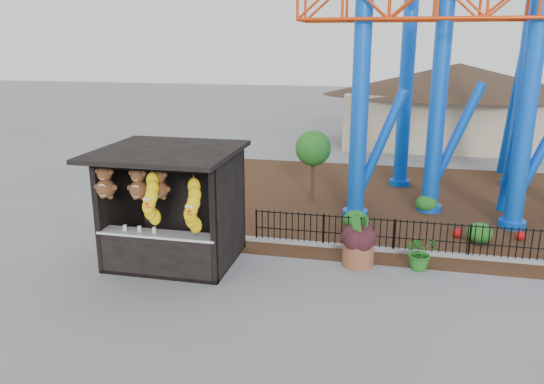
% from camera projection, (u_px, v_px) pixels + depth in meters
% --- Properties ---
extents(ground, '(120.00, 120.00, 0.00)m').
position_uv_depth(ground, '(274.00, 289.00, 12.76)').
color(ground, slate).
rests_on(ground, ground).
extents(mulch_bed, '(18.00, 12.00, 0.02)m').
position_uv_depth(mulch_bed, '(427.00, 204.00, 19.42)').
color(mulch_bed, '#331E11').
rests_on(mulch_bed, ground).
extents(curb, '(18.00, 0.18, 0.12)m').
position_uv_depth(curb, '(438.00, 254.00, 14.71)').
color(curb, gray).
rests_on(curb, ground).
extents(prize_booth, '(3.50, 3.40, 3.12)m').
position_uv_depth(prize_booth, '(169.00, 209.00, 13.82)').
color(prize_booth, black).
rests_on(prize_booth, ground).
extents(picket_fence, '(12.20, 0.06, 1.00)m').
position_uv_depth(picket_fence, '(474.00, 242.00, 14.40)').
color(picket_fence, black).
rests_on(picket_fence, ground).
extents(roller_coaster, '(11.00, 6.37, 10.82)m').
position_uv_depth(roller_coaster, '(477.00, 20.00, 17.63)').
color(roller_coaster, blue).
rests_on(roller_coaster, ground).
extents(terracotta_planter, '(0.93, 0.93, 0.65)m').
position_uv_depth(terracotta_planter, '(358.00, 253.00, 14.08)').
color(terracotta_planter, brown).
rests_on(terracotta_planter, ground).
extents(planter_foliage, '(0.70, 0.70, 0.64)m').
position_uv_depth(planter_foliage, '(359.00, 230.00, 13.90)').
color(planter_foliage, black).
rests_on(planter_foliage, terracotta_planter).
extents(potted_plant, '(1.05, 0.99, 0.94)m').
position_uv_depth(potted_plant, '(421.00, 252.00, 13.79)').
color(potted_plant, '#285218').
rests_on(potted_plant, ground).
extents(landscaping, '(7.68, 3.96, 0.63)m').
position_uv_depth(landscaping, '(461.00, 221.00, 16.68)').
color(landscaping, '#1D5A1A').
rests_on(landscaping, mulch_bed).
extents(pavilion, '(15.00, 15.00, 4.80)m').
position_uv_depth(pavilion, '(457.00, 91.00, 29.41)').
color(pavilion, '#BFAD8C').
rests_on(pavilion, ground).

